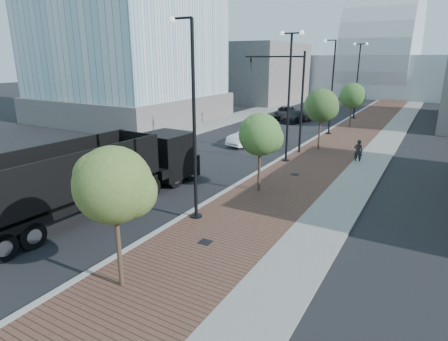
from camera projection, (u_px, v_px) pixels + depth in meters
The scene contains 23 objects.
sidewalk at pixel (369, 128), 41.78m from camera, with size 7.00×140.00×0.12m, color #4C2D23.
concrete_strip at pixel (395, 130), 40.49m from camera, with size 2.40×140.00×0.13m, color slate.
curb at pixel (337, 125), 43.45m from camera, with size 0.30×140.00×0.14m, color gray.
west_sidewalk at pixel (238, 117), 49.65m from camera, with size 4.00×140.00×0.12m, color slate.
dump_truck at pixel (127, 172), 20.65m from camera, with size 3.29×13.65×3.58m.
white_sedan at pixel (251, 136), 33.54m from camera, with size 1.69×4.86×1.60m, color white.
dark_car_mid at pixel (286, 113), 48.37m from camera, with size 2.51×5.44×1.51m, color black.
dark_car_far at pixel (297, 116), 45.66m from camera, with size 2.04×5.02×1.46m, color black.
pedestrian at pixel (358, 151), 27.85m from camera, with size 0.64×0.42×1.74m, color black.
streetlight_1 at pixel (192, 130), 17.07m from camera, with size 1.44×0.56×9.21m.
streetlight_2 at pixel (289, 97), 26.85m from camera, with size 1.72×0.56×9.28m.
streetlight_3 at pixel (331, 91), 37.01m from camera, with size 1.44×0.56×9.21m.
streetlight_4 at pixel (357, 80), 46.78m from camera, with size 1.72×0.56×9.28m.
traffic_mast at pixel (292, 91), 29.72m from camera, with size 5.09×0.20×8.00m.
tree_0 at pixel (115, 185), 11.74m from camera, with size 2.50×2.47×4.94m.
tree_1 at pixel (261, 135), 20.96m from camera, with size 2.45×2.41×4.61m.
tree_2 at pixel (322, 106), 30.83m from camera, with size 2.76×2.76×5.14m.
tree_3 at pixel (353, 96), 40.85m from camera, with size 2.73×2.73×4.95m.
tower_podium at pixel (132, 107), 47.84m from camera, with size 19.00×19.00×3.00m, color #625B58.
convention_center at pixel (382, 65), 80.08m from camera, with size 50.00×30.00×50.00m.
commercial_block_nw at pixel (255, 72), 68.19m from camera, with size 14.00×20.00×10.00m, color #645D5A.
utility_cover_1 at pixel (205, 242), 15.71m from camera, with size 0.50×0.50×0.02m, color black.
utility_cover_2 at pixel (295, 174), 24.84m from camera, with size 0.50×0.50×0.02m, color black.
Camera 1 is at (10.14, -3.92, 7.50)m, focal length 30.18 mm.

